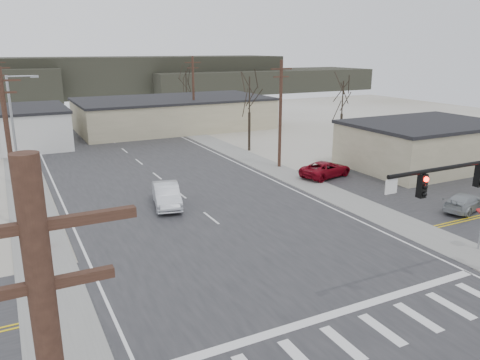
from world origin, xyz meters
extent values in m
plane|color=silver|center=(0.00, 0.00, 0.00)|extent=(140.00, 140.00, 0.00)
cube|color=#262629|center=(0.00, 15.00, 0.02)|extent=(18.00, 110.00, 0.05)
cube|color=#262629|center=(0.00, 0.00, 0.02)|extent=(90.00, 10.00, 0.04)
cube|color=#262629|center=(20.00, 6.00, 0.02)|extent=(18.00, 20.00, 0.03)
cube|color=gray|center=(-10.60, 20.00, 0.03)|extent=(3.00, 90.00, 0.06)
cube|color=gray|center=(10.60, 20.00, 0.03)|extent=(3.00, 90.00, 0.06)
cylinder|color=black|center=(5.60, -6.20, 6.20)|extent=(8.40, 0.18, 0.18)
cube|color=black|center=(6.80, -6.20, 5.60)|extent=(0.32, 0.30, 1.00)
cube|color=black|center=(3.30, -6.20, 5.60)|extent=(0.32, 0.30, 1.00)
sphere|color=#FF0C05|center=(3.30, -6.37, 5.92)|extent=(0.22, 0.22, 0.22)
cube|color=silver|center=(1.60, -6.20, 5.80)|extent=(0.60, 0.04, 0.60)
cylinder|color=#A50C0C|center=(-10.20, 8.00, 0.35)|extent=(0.24, 0.24, 0.70)
sphere|color=#A50C0C|center=(-10.20, 8.00, 0.75)|extent=(0.24, 0.24, 0.24)
cube|color=#B8AD8D|center=(10.00, 44.00, 2.00)|extent=(26.00, 14.00, 4.00)
cube|color=black|center=(10.00, 44.00, 4.15)|extent=(26.30, 14.30, 0.30)
cube|color=#B8AD8D|center=(24.00, 12.00, 2.00)|extent=(14.00, 10.00, 4.00)
cube|color=black|center=(24.00, 12.00, 4.15)|extent=(14.30, 10.30, 0.30)
cube|color=#452B20|center=(-11.50, -14.00, 9.20)|extent=(2.20, 0.12, 0.12)
cube|color=#452B20|center=(-11.50, -14.00, 8.50)|extent=(1.60, 0.12, 0.12)
cylinder|color=#452B20|center=(-11.50, 12.00, 5.00)|extent=(0.30, 0.30, 10.00)
cube|color=#452B20|center=(-11.50, 12.00, 9.20)|extent=(2.20, 0.12, 0.12)
cube|color=#452B20|center=(-11.50, 12.00, 8.50)|extent=(1.60, 0.12, 0.12)
cylinder|color=#452B20|center=(-11.50, 32.00, 5.00)|extent=(0.30, 0.30, 10.00)
cylinder|color=#452B20|center=(-11.50, 52.00, 5.00)|extent=(0.30, 0.30, 10.00)
cylinder|color=#452B20|center=(11.50, 18.00, 5.00)|extent=(0.30, 0.30, 10.00)
cube|color=#452B20|center=(11.50, 18.00, 9.20)|extent=(2.20, 0.12, 0.12)
cube|color=#452B20|center=(11.50, 18.00, 8.50)|extent=(1.60, 0.12, 0.12)
cylinder|color=#452B20|center=(11.50, 40.00, 5.00)|extent=(0.30, 0.30, 10.00)
cube|color=#452B20|center=(11.50, 40.00, 9.20)|extent=(2.20, 0.12, 0.12)
cube|color=#452B20|center=(11.50, 40.00, 8.50)|extent=(1.60, 0.12, 0.12)
cylinder|color=gray|center=(-11.00, 22.00, 4.50)|extent=(0.20, 0.20, 9.00)
cylinder|color=gray|center=(-10.00, 22.00, 8.90)|extent=(2.00, 0.12, 0.12)
cube|color=gray|center=(-9.00, 22.00, 8.85)|extent=(0.60, 0.25, 0.18)
cylinder|color=#2D251B|center=(12.50, 26.00, 2.12)|extent=(0.28, 0.28, 4.25)
cylinder|color=#2D251B|center=(12.50, 26.00, 5.95)|extent=(0.14, 0.14, 4.25)
cylinder|color=#2D251B|center=(15.00, 52.00, 2.00)|extent=(0.28, 0.28, 4.00)
cylinder|color=#2D251B|center=(15.00, 52.00, 5.60)|extent=(0.14, 0.14, 4.00)
cylinder|color=#2D251B|center=(22.00, 22.00, 2.00)|extent=(0.28, 0.28, 4.00)
cylinder|color=#2D251B|center=(22.00, 22.00, 5.60)|extent=(0.14, 0.14, 4.00)
cube|color=#333026|center=(15.00, 96.00, 4.50)|extent=(80.00, 18.00, 9.00)
cube|color=#333026|center=(50.00, 90.00, 2.75)|extent=(60.00, 18.00, 5.50)
imported|color=#B7BCC3|center=(-1.83, 11.76, 0.86)|extent=(2.74, 5.22, 1.64)
imported|color=black|center=(3.32, 48.19, 0.77)|extent=(3.61, 5.39, 1.45)
imported|color=black|center=(-3.17, 58.90, 0.79)|extent=(2.47, 4.59, 1.48)
imported|color=maroon|center=(13.20, 12.96, 0.73)|extent=(5.42, 3.37, 1.40)
imported|color=gray|center=(16.47, 1.32, 0.64)|extent=(4.51, 2.76, 1.22)
camera|label=1|loc=(-11.65, -19.14, 11.03)|focal=35.00mm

